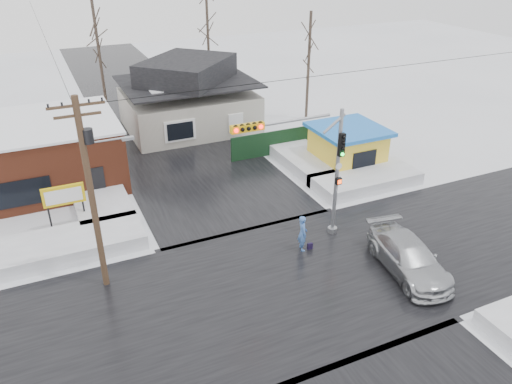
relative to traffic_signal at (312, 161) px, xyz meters
name	(u,v)px	position (x,y,z in m)	size (l,w,h in m)	color
ground	(294,282)	(-2.43, -2.97, -4.54)	(120.00, 120.00, 0.00)	white
road_ns	(294,282)	(-2.43, -2.97, -4.53)	(10.00, 120.00, 0.02)	black
road_ew	(294,282)	(-2.43, -2.97, -4.53)	(120.00, 10.00, 0.02)	black
snowbank_nw	(74,244)	(-11.43, 4.03, -4.14)	(7.00, 3.00, 0.80)	white
snowbank_ne	(365,180)	(6.57, 4.03, -4.14)	(7.00, 3.00, 0.80)	white
snowbank_nside_w	(99,195)	(-9.43, 9.03, -4.14)	(3.00, 8.00, 0.80)	white
snowbank_nside_e	(300,157)	(4.57, 9.03, -4.14)	(3.00, 8.00, 0.80)	white
traffic_signal	(312,161)	(0.00, 0.00, 0.00)	(6.05, 0.68, 7.00)	gray
utility_pole	(92,186)	(-10.36, 0.53, 0.57)	(3.15, 0.44, 9.00)	#382619
brick_building	(19,156)	(-13.43, 13.03, -2.46)	(12.20, 8.20, 4.12)	brown
marquee_sign	(64,197)	(-11.43, 6.53, -2.62)	(2.20, 0.21, 2.55)	black
house	(188,97)	(-0.43, 19.03, -1.92)	(10.40, 8.40, 5.76)	#B9B5A7
kiosk	(347,147)	(7.07, 7.03, -3.08)	(4.60, 4.60, 2.88)	yellow
fence	(282,142)	(4.07, 11.03, -3.64)	(8.00, 0.12, 1.80)	black
tree_far_left	(95,27)	(-6.43, 23.03, 3.41)	(3.00, 3.00, 10.00)	#332821
tree_far_right	(310,35)	(9.57, 17.03, 2.62)	(3.00, 3.00, 9.00)	#332821
pedestrian	(302,233)	(-0.76, -0.74, -3.56)	(0.71, 0.47, 1.95)	#426EB9
car	(409,257)	(2.94, -4.47, -3.75)	(2.22, 5.47, 1.59)	#B0B3B8
shopping_bag	(310,246)	(-0.39, -0.92, -4.36)	(0.28, 0.12, 0.35)	black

